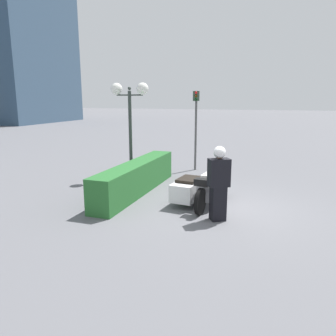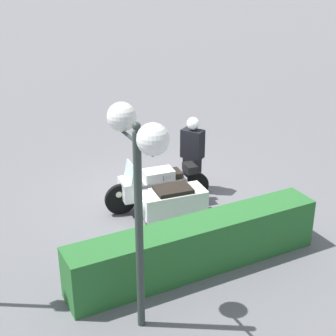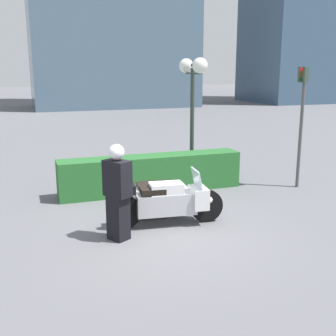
# 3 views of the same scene
# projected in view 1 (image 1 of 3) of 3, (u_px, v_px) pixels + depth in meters

# --- Properties ---
(ground_plane) EXTENTS (160.00, 160.00, 0.00)m
(ground_plane) POSITION_uv_depth(u_px,v_px,m) (222.00, 209.00, 9.03)
(ground_plane) COLOR slate
(police_motorcycle) EXTENTS (2.49, 1.42, 1.18)m
(police_motorcycle) POSITION_uv_depth(u_px,v_px,m) (200.00, 187.00, 9.45)
(police_motorcycle) COLOR black
(police_motorcycle) RESTS_ON ground
(officer_rider) EXTENTS (0.53, 0.59, 1.87)m
(officer_rider) POSITION_uv_depth(u_px,v_px,m) (219.00, 182.00, 8.02)
(officer_rider) COLOR black
(officer_rider) RESTS_ON ground
(hedge_bush_curbside) EXTENTS (4.91, 0.72, 0.98)m
(hedge_bush_curbside) POSITION_uv_depth(u_px,v_px,m) (137.00, 178.00, 10.51)
(hedge_bush_curbside) COLOR #28662D
(hedge_bush_curbside) RESTS_ON ground
(twin_lamp_post) EXTENTS (0.43, 1.45, 3.53)m
(twin_lamp_post) POSITION_uv_depth(u_px,v_px,m) (130.00, 100.00, 11.72)
(twin_lamp_post) COLOR #2D3833
(twin_lamp_post) RESTS_ON ground
(traffic_light_near) EXTENTS (0.22, 0.28, 3.28)m
(traffic_light_near) POSITION_uv_depth(u_px,v_px,m) (196.00, 119.00, 13.51)
(traffic_light_near) COLOR #4C4C4C
(traffic_light_near) RESTS_ON ground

